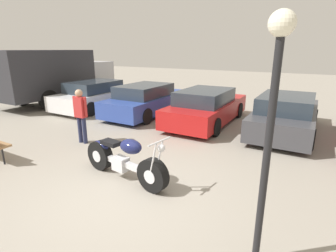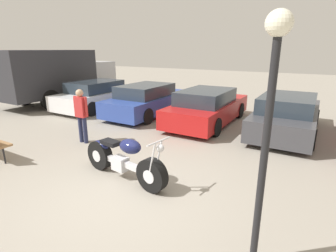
% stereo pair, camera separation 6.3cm
% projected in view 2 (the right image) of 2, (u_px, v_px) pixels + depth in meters
% --- Properties ---
extents(ground_plane, '(60.00, 60.00, 0.00)m').
position_uv_depth(ground_plane, '(121.00, 194.00, 5.09)').
color(ground_plane, gray).
extents(motorcycle, '(2.31, 0.77, 1.09)m').
position_uv_depth(motorcycle, '(123.00, 160.00, 5.57)').
color(motorcycle, black).
rests_on(motorcycle, ground_plane).
extents(parked_car_white, '(1.87, 4.46, 1.28)m').
position_uv_depth(parked_car_white, '(99.00, 95.00, 12.31)').
color(parked_car_white, white).
rests_on(parked_car_white, ground_plane).
extents(parked_car_blue, '(1.87, 4.46, 1.28)m').
position_uv_depth(parked_car_blue, '(148.00, 100.00, 11.12)').
color(parked_car_blue, '#2D479E').
rests_on(parked_car_blue, ground_plane).
extents(parked_car_red, '(1.87, 4.46, 1.28)m').
position_uv_depth(parked_car_red, '(207.00, 107.00, 9.77)').
color(parked_car_red, red).
rests_on(parked_car_red, ground_plane).
extents(parked_car_dark_grey, '(1.87, 4.46, 1.28)m').
position_uv_depth(parked_car_dark_grey, '(287.00, 115.00, 8.62)').
color(parked_car_dark_grey, '#3D3D42').
rests_on(parked_car_dark_grey, ground_plane).
extents(delivery_truck, '(2.24, 6.14, 2.65)m').
position_uv_depth(delivery_truck, '(57.00, 74.00, 13.33)').
color(delivery_truck, '#2D2D33').
rests_on(delivery_truck, ground_plane).
extents(lamp_post, '(0.28, 0.28, 3.10)m').
position_uv_depth(lamp_post, '(271.00, 99.00, 2.86)').
color(lamp_post, black).
rests_on(lamp_post, ground_plane).
extents(person_standing, '(0.52, 0.21, 1.60)m').
position_uv_depth(person_standing, '(81.00, 112.00, 7.61)').
color(person_standing, '#232847').
rests_on(person_standing, ground_plane).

